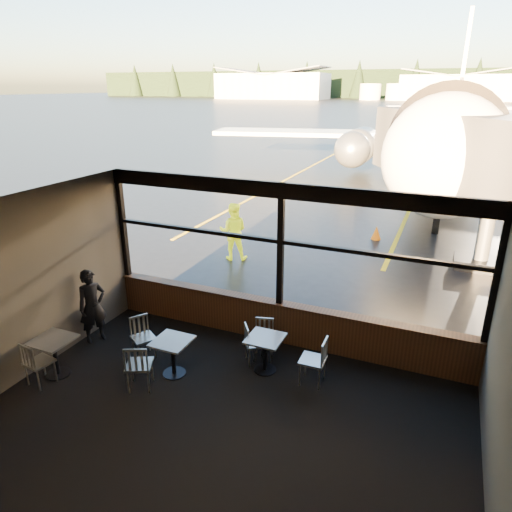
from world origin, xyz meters
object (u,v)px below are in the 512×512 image
Objects in this scene: airliner at (461,77)px; chair_near_n at (263,340)px; chair_near_w at (256,344)px; cone_nose at (376,233)px; chair_mid_s at (139,365)px; chair_left_s at (39,363)px; chair_near_e at (313,361)px; cafe_table_near at (265,354)px; jet_bridge at (471,197)px; passenger at (92,306)px; ground_crew at (233,231)px; cafe_table_mid at (173,357)px; chair_mid_w at (143,338)px; cafe_table_left at (55,357)px.

airliner is 23.83m from chair_near_n.
cone_nose is (0.93, 8.98, -0.18)m from chair_near_w.
chair_mid_s reaches higher than chair_left_s.
chair_near_e is at bearing 0.56° from chair_mid_s.
cafe_table_near reaches higher than cone_nose.
chair_mid_s is (-5.37, -8.06, -1.90)m from jet_bridge.
airliner reaches higher than chair_near_w.
jet_bridge reaches higher than chair_left_s.
ground_crew is at bearing 22.83° from passenger.
chair_mid_s reaches higher than chair_near_w.
chair_near_n is (-3.65, -6.28, -1.95)m from jet_bridge.
jet_bridge is 9.22m from cafe_table_mid.
cafe_table_mid is 0.69m from chair_mid_s.
chair_near_w reaches higher than cone_nose.
jet_bridge reaches higher than chair_near_w.
jet_bridge is 22.29× the size of cone_nose.
chair_near_w is (-1.24, 0.22, -0.06)m from chair_near_e.
ground_crew reaches higher than cafe_table_mid.
chair_mid_s is at bearing -123.67° from jet_bridge.
cafe_table_mid is at bearing -86.83° from chair_near_w.
cone_nose is at bearing 0.91° from chair_near_e.
jet_bridge is at bearing -134.81° from chair_near_n.
chair_near_n is (0.09, 0.18, 0.00)m from chair_near_w.
jet_bridge is at bearing 62.57° from cafe_table_near.
chair_near_w is 0.95× the size of chair_mid_w.
cafe_table_mid is at bearing 38.32° from chair_left_s.
chair_near_e is at bearing 31.62° from chair_left_s.
chair_left_s is (-7.15, -8.69, -1.92)m from jet_bridge.
jet_bridge is at bearing 173.72° from chair_mid_w.
chair_mid_w is 5.97m from ground_crew.
chair_mid_w is at bearing -105.77° from chair_near_w.
passenger reaches higher than cafe_table_mid.
jet_bridge is 12.86× the size of chair_near_w.
cafe_table_left is at bearing -111.51° from cone_nose.
chair_mid_w is (-3.41, -0.53, -0.03)m from chair_near_e.
chair_mid_w is at bearing 78.75° from ground_crew.
chair_mid_w reaches higher than cafe_table_mid.
cafe_table_mid is at bearing -71.83° from passenger.
ground_crew reaches higher than chair_left_s.
cafe_table_mid is 6.41m from ground_crew.
cafe_table_left is 4.03m from chair_near_n.
chair_near_e is 1.13× the size of chair_near_n.
chair_mid_s is 2.21m from passenger.
ground_crew is at bearing -139.02° from chair_mid_w.
jet_bridge reaches higher than ground_crew.
chair_left_s reaches higher than cafe_table_near.
chair_near_e is at bearing 20.16° from cafe_table_left.
chair_left_s is at bearing -146.13° from passenger.
airliner reaches higher than chair_near_n.
ground_crew is (-1.36, 6.75, 0.44)m from chair_mid_s.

